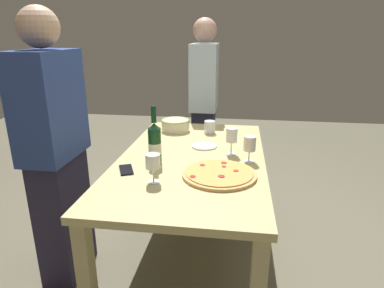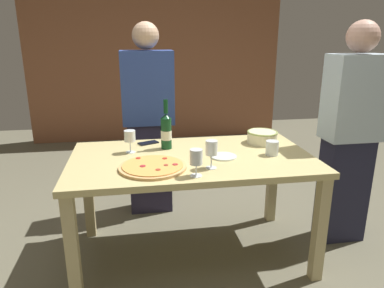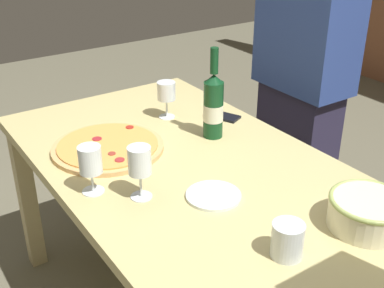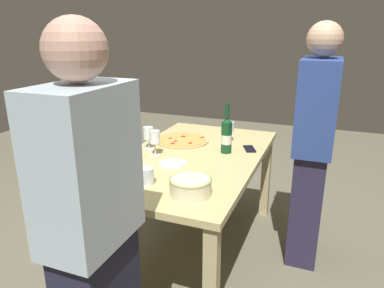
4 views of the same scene
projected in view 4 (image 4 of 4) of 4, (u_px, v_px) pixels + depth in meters
The scene contains 13 objects.
ground_plane at pixel (192, 250), 2.68m from camera, with size 8.00×8.00×0.00m, color #686450.
dining_table at pixel (192, 168), 2.48m from camera, with size 1.60×0.90×0.75m.
pizza at pixel (182, 140), 2.75m from camera, with size 0.41×0.41×0.03m.
serving_bowl at pixel (190, 186), 1.86m from camera, with size 0.23×0.23×0.09m.
wine_bottle at pixel (227, 135), 2.47m from camera, with size 0.08×0.08×0.35m.
wine_glass_near_pizza at pixel (148, 134), 2.57m from camera, with size 0.07×0.07×0.16m.
wine_glass_by_bottle at pixel (229, 128), 2.72m from camera, with size 0.08×0.08×0.16m.
wine_glass_far_left at pixel (155, 138), 2.43m from camera, with size 0.07×0.07×0.17m.
cup_amber at pixel (146, 176), 1.98m from camera, with size 0.09×0.09×0.10m, color white.
side_plate at pixel (172, 164), 2.29m from camera, with size 0.17×0.17×0.01m, color white.
cell_phone at pixel (249, 149), 2.57m from camera, with size 0.07×0.14×0.01m, color black.
person_host at pixel (93, 234), 1.37m from camera, with size 0.39×0.24×1.62m.
person_guest_left at pixel (313, 148), 2.38m from camera, with size 0.43×0.24×1.63m.
Camera 4 is at (2.15, 0.84, 1.58)m, focal length 33.36 mm.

